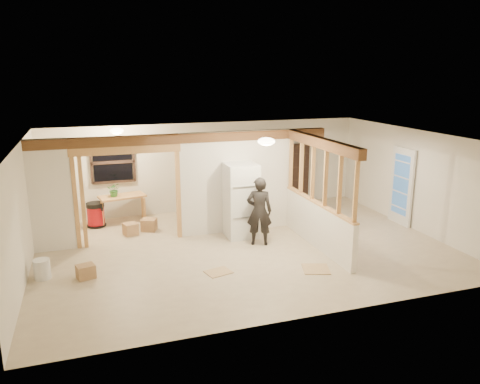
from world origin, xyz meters
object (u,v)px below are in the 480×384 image
object	(u,v)px
woman	(259,211)
shop_vac	(96,214)
work_table	(123,209)
refrigerator	(241,200)
bookshelf	(293,174)

from	to	relation	value
woman	shop_vac	world-z (taller)	woman
work_table	shop_vac	xyz separation A→B (m)	(-0.70, -0.14, -0.05)
refrigerator	bookshelf	xyz separation A→B (m)	(2.38, 2.25, 0.01)
refrigerator	woman	bearing A→B (deg)	-72.29
refrigerator	bookshelf	world-z (taller)	bookshelf
work_table	bookshelf	bearing A→B (deg)	-8.97
shop_vac	bookshelf	distance (m)	5.74
refrigerator	shop_vac	distance (m)	3.84
woman	shop_vac	distance (m)	4.36
woman	work_table	distance (m)	3.91
refrigerator	work_table	bearing A→B (deg)	142.89
woman	bookshelf	world-z (taller)	bookshelf
woman	work_table	world-z (taller)	woman
refrigerator	shop_vac	bearing A→B (deg)	150.93
shop_vac	refrigerator	bearing A→B (deg)	-29.07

